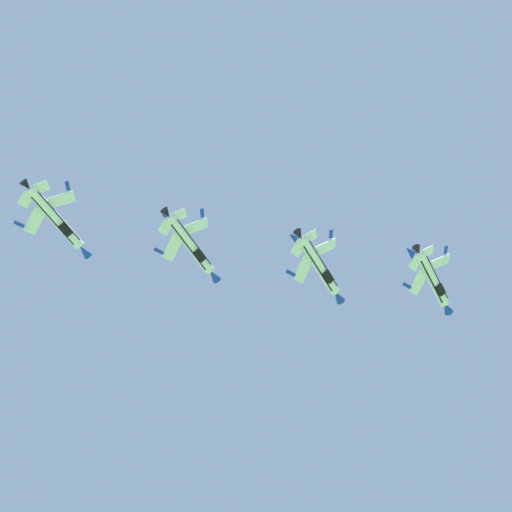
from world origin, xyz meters
name	(u,v)px	position (x,y,z in m)	size (l,w,h in m)	color
fighter_jet_lead	(433,280)	(58.60, 39.27, 84.89)	(14.47, 10.67, 5.47)	white
fighter_jet_left_wing	(319,267)	(38.82, 44.74, 81.51)	(14.47, 10.47, 6.11)	white
fighter_jet_right_wing	(191,246)	(19.84, 53.45, 84.73)	(14.47, 10.50, 6.00)	white
fighter_jet_left_outer	(57,220)	(-0.86, 59.71, 84.77)	(14.47, 10.56, 5.80)	white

